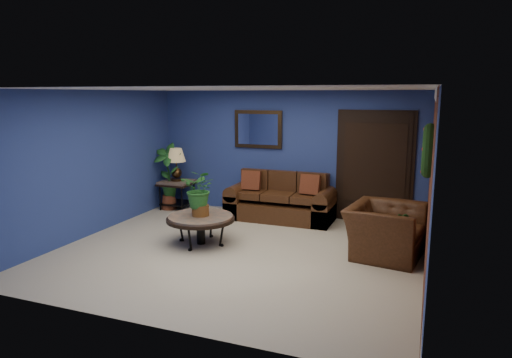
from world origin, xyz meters
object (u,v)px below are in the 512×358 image
at_px(sofa, 281,203).
at_px(end_table, 177,187).
at_px(table_lamp, 176,161).
at_px(armchair, 385,231).
at_px(coffee_table, 201,219).
at_px(side_chair, 317,196).

bearing_deg(sofa, end_table, -179.31).
bearing_deg(end_table, table_lamp, 135.00).
bearing_deg(armchair, table_lamp, 81.10).
xyz_separation_m(coffee_table, armchair, (2.87, 0.52, -0.03)).
height_order(table_lamp, armchair, table_lamp).
height_order(sofa, armchair, sofa).
bearing_deg(end_table, armchair, -17.54).
relative_size(sofa, coffee_table, 1.85).
xyz_separation_m(end_table, table_lamp, (-0.00, 0.00, 0.58)).
height_order(sofa, side_chair, sofa).
height_order(end_table, armchair, armchair).
relative_size(coffee_table, table_lamp, 1.66).
height_order(coffee_table, table_lamp, table_lamp).
distance_m(coffee_table, end_table, 2.49).
bearing_deg(table_lamp, end_table, -45.00).
xyz_separation_m(sofa, side_chair, (0.71, 0.04, 0.21)).
xyz_separation_m(sofa, table_lamp, (-2.33, -0.03, 0.74)).
height_order(sofa, table_lamp, table_lamp).
height_order(end_table, table_lamp, table_lamp).
height_order(coffee_table, end_table, end_table).
relative_size(end_table, side_chair, 0.73).
bearing_deg(end_table, sofa, 0.69).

